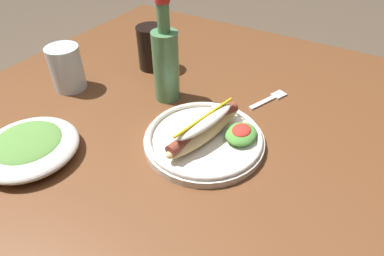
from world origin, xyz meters
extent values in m
cube|color=brown|center=(0.00, 0.00, 0.72)|extent=(1.16, 1.09, 0.04)
cylinder|color=brown|center=(0.49, -0.46, 0.35)|extent=(0.06, 0.06, 0.70)
cylinder|color=brown|center=(0.49, 0.46, 0.35)|extent=(0.06, 0.06, 0.70)
cylinder|color=silver|center=(-0.06, -0.11, 0.75)|extent=(0.26, 0.26, 0.02)
torus|color=silver|center=(-0.06, -0.11, 0.76)|extent=(0.25, 0.25, 0.01)
ellipsoid|color=tan|center=(-0.06, -0.11, 0.78)|extent=(0.22, 0.09, 0.04)
cylinder|color=brown|center=(-0.06, -0.11, 0.78)|extent=(0.20, 0.07, 0.03)
ellipsoid|color=silver|center=(-0.06, -0.11, 0.80)|extent=(0.17, 0.08, 0.02)
cylinder|color=yellow|center=(-0.06, -0.11, 0.81)|extent=(0.17, 0.04, 0.01)
ellipsoid|color=#4C8C38|center=(-0.02, -0.18, 0.77)|extent=(0.08, 0.07, 0.02)
ellipsoid|color=red|center=(-0.02, -0.18, 0.78)|extent=(0.05, 0.04, 0.01)
cube|color=silver|center=(0.15, -0.17, 0.74)|extent=(0.08, 0.04, 0.00)
cube|color=silver|center=(0.21, -0.19, 0.74)|extent=(0.04, 0.04, 0.00)
cylinder|color=black|center=(0.16, 0.18, 0.80)|extent=(0.08, 0.08, 0.12)
cylinder|color=silver|center=(-0.04, 0.30, 0.80)|extent=(0.08, 0.08, 0.12)
cylinder|color=#4C7F51|center=(0.05, 0.05, 0.83)|extent=(0.06, 0.06, 0.17)
cylinder|color=#4C7F51|center=(0.05, 0.05, 0.95)|extent=(0.03, 0.03, 0.07)
ellipsoid|color=silver|center=(-0.27, 0.17, 0.76)|extent=(0.20, 0.20, 0.04)
ellipsoid|color=#56893D|center=(-0.27, 0.17, 0.78)|extent=(0.14, 0.14, 0.02)
camera|label=1|loc=(-0.52, -0.36, 1.21)|focal=30.42mm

